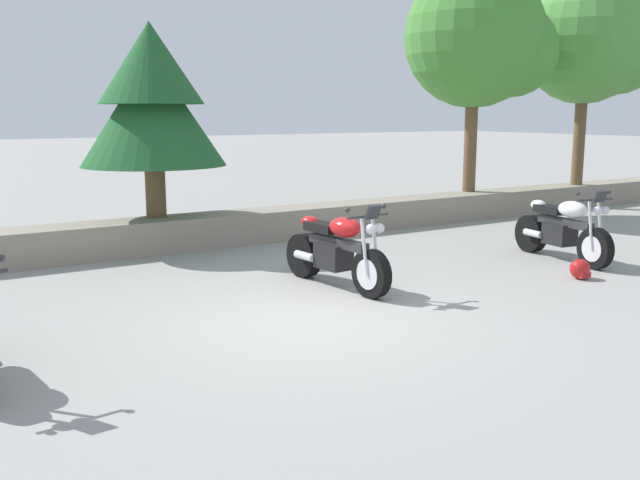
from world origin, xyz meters
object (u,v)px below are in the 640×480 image
object	(u,v)px
motorcycle_white_far_right	(563,230)
leafy_tree_mid_right	(593,44)
pine_tree_far_left	(152,98)
motorcycle_red_centre	(337,251)
rider_helmet	(580,269)
leafy_tree_mid_left	(482,40)

from	to	relation	value
motorcycle_white_far_right	leafy_tree_mid_right	bearing A→B (deg)	35.08
motorcycle_white_far_right	pine_tree_far_left	distance (m)	6.97
motorcycle_red_centre	motorcycle_white_far_right	xyz separation A→B (m)	(3.96, -0.45, 0.00)
pine_tree_far_left	rider_helmet	bearing A→B (deg)	-51.18
motorcycle_white_far_right	rider_helmet	bearing A→B (deg)	-129.73
rider_helmet	leafy_tree_mid_left	bearing A→B (deg)	58.98
pine_tree_far_left	leafy_tree_mid_left	xyz separation A→B (m)	(7.41, -0.05, 1.30)
rider_helmet	pine_tree_far_left	distance (m)	7.21
motorcycle_red_centre	motorcycle_white_far_right	size ratio (longest dim) A/B	1.00
motorcycle_white_far_right	leafy_tree_mid_right	xyz separation A→B (m)	(5.63, 3.95, 3.41)
leafy_tree_mid_left	pine_tree_far_left	bearing A→B (deg)	179.64
motorcycle_red_centre	leafy_tree_mid_left	bearing A→B (deg)	31.20
pine_tree_far_left	motorcycle_red_centre	bearing A→B (deg)	-73.95
pine_tree_far_left	leafy_tree_mid_right	bearing A→B (deg)	-1.94
leafy_tree_mid_left	leafy_tree_mid_right	world-z (taller)	leafy_tree_mid_right
leafy_tree_mid_left	leafy_tree_mid_right	bearing A→B (deg)	-5.50
motorcycle_red_centre	leafy_tree_mid_left	xyz separation A→B (m)	(6.30, 3.82, 3.35)
leafy_tree_mid_left	leafy_tree_mid_right	distance (m)	3.30
motorcycle_red_centre	leafy_tree_mid_right	bearing A→B (deg)	20.06
rider_helmet	leafy_tree_mid_right	size ratio (longest dim) A/B	0.06
rider_helmet	leafy_tree_mid_right	bearing A→B (deg)	37.44
leafy_tree_mid_right	pine_tree_far_left	bearing A→B (deg)	178.06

